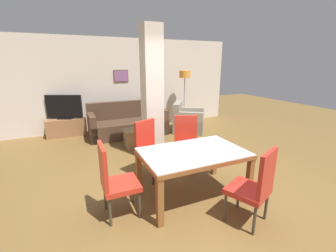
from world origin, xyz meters
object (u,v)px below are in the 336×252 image
object	(u,v)px
armchair	(187,121)
dining_chair_far_right	(186,141)
dining_table	(193,160)
bottle	(142,124)
tv_screen	(64,107)
dining_chair_far_left	(150,147)
dining_chair_near_right	(255,185)
sofa	(128,124)
tv_stand	(67,127)
floor_lamp	(185,79)
coffee_table	(138,138)
dining_chair_head_left	(114,179)

from	to	relation	value
armchair	dining_chair_far_right	bearing A→B (deg)	4.70
dining_table	bottle	distance (m)	2.37
tv_screen	dining_chair_far_right	bearing A→B (deg)	147.44
dining_table	dining_chair_far_right	size ratio (longest dim) A/B	1.50
dining_table	dining_chair_far_left	size ratio (longest dim) A/B	1.50
dining_chair_near_right	armchair	size ratio (longest dim) A/B	0.87
dining_chair_far_right	sofa	distance (m)	2.58
dining_chair_far_right	bottle	bearing A→B (deg)	-51.34
dining_chair_far_right	tv_stand	distance (m)	3.76
dining_chair_far_right	floor_lamp	bearing A→B (deg)	-94.77
dining_chair_near_right	dining_chair_far_left	bearing A→B (deg)	90.01
bottle	floor_lamp	size ratio (longest dim) A/B	0.16
bottle	tv_stand	world-z (taller)	bottle
dining_chair_far_right	armchair	size ratio (longest dim) A/B	0.87
coffee_table	tv_screen	bearing A→B (deg)	133.39
dining_chair_far_right	coffee_table	distance (m)	1.58
dining_chair_near_right	armchair	bearing A→B (deg)	49.38
dining_table	tv_stand	xyz separation A→B (m)	(-1.73, 4.00, -0.34)
dining_table	sofa	xyz separation A→B (m)	(-0.13, 3.43, -0.28)
armchair	coffee_table	size ratio (longest dim) A/B	1.74
sofa	dining_chair_far_right	bearing A→B (deg)	101.35
sofa	tv_screen	distance (m)	1.77
dining_chair_far_right	coffee_table	xyz separation A→B (m)	(-0.54, 1.45, -0.31)
dining_chair_far_left	bottle	distance (m)	1.54
dining_table	dining_chair_far_left	world-z (taller)	dining_chair_far_left
dining_table	dining_chair_far_left	xyz separation A→B (m)	(-0.38, 0.86, -0.04)
dining_chair_near_right	dining_chair_head_left	xyz separation A→B (m)	(-1.55, 0.86, 0.00)
coffee_table	tv_stand	xyz separation A→B (m)	(-1.56, 1.65, 0.01)
floor_lamp	dining_table	bearing A→B (deg)	-116.21
dining_chair_near_right	dining_chair_head_left	size ratio (longest dim) A/B	1.00
tv_stand	floor_lamp	bearing A→B (deg)	-4.08
dining_chair_head_left	floor_lamp	world-z (taller)	floor_lamp
dining_chair_near_right	bottle	world-z (taller)	dining_chair_near_right
dining_chair_far_left	armchair	distance (m)	2.92
dining_chair_head_left	sofa	bearing A→B (deg)	163.10
dining_chair_far_left	tv_stand	size ratio (longest dim) A/B	0.98
bottle	dining_table	bearing A→B (deg)	-88.86
dining_chair_head_left	armchair	world-z (taller)	dining_chair_head_left
dining_chair_far_left	coffee_table	distance (m)	1.54
floor_lamp	sofa	bearing A→B (deg)	-170.71
sofa	bottle	distance (m)	1.09
dining_chair_near_right	sofa	bearing A→B (deg)	73.16
sofa	floor_lamp	world-z (taller)	floor_lamp
coffee_table	tv_screen	world-z (taller)	tv_screen
bottle	armchair	bearing A→B (deg)	22.15
tv_stand	dining_chair_near_right	bearing A→B (deg)	-66.59
dining_chair_far_right	dining_chair_head_left	size ratio (longest dim) A/B	1.00
armchair	tv_stand	distance (m)	3.44
armchair	coffee_table	distance (m)	1.86
dining_table	dining_chair_head_left	world-z (taller)	dining_chair_head_left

